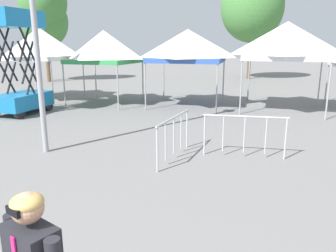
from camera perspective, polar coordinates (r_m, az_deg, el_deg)
canopy_tent_far_left at (r=18.32m, az=-21.33°, el=13.15°), size 3.23×3.23×3.62m
canopy_tent_far_right at (r=16.14m, az=-11.05°, el=13.30°), size 3.07×3.07×3.43m
canopy_tent_right_of_center at (r=15.34m, az=3.42°, el=13.70°), size 3.26×3.26×3.45m
canopy_tent_center at (r=15.08m, az=19.87°, el=13.71°), size 3.60×3.60×3.72m
scissor_lift at (r=14.76m, az=-24.27°, el=6.68°), size 1.52×2.37×4.09m
tree_behind_tents_right at (r=27.87m, az=-20.65°, el=16.55°), size 3.53×3.53×6.42m
tree_behind_tents_center at (r=28.63m, az=14.37°, el=19.25°), size 4.95×4.95×8.37m
tree_behind_tents_left at (r=27.11m, az=-20.86°, el=19.45°), size 3.43×3.43×7.70m
crowd_barrier_near_person at (r=8.45m, az=13.15°, el=-0.36°), size 2.10×0.20×1.08m
crowd_barrier_by_lift at (r=8.12m, az=1.01°, el=-0.57°), size 0.33×2.09×1.08m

